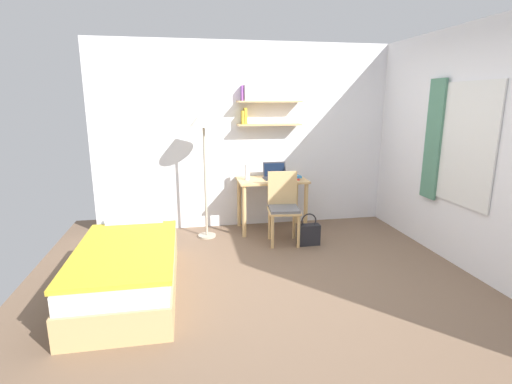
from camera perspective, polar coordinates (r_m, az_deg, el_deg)
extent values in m
plane|color=brown|center=(4.01, 4.46, -13.48)|extent=(5.28, 5.28, 0.00)
cube|color=white|center=(5.58, -0.68, 8.17)|extent=(4.40, 0.05, 2.60)
cube|color=tan|center=(5.48, 1.97, 9.92)|extent=(0.90, 0.22, 0.02)
cube|color=gold|center=(5.42, -2.00, 10.96)|extent=(0.03, 0.16, 0.18)
cube|color=gold|center=(5.44, -1.58, 11.18)|extent=(0.03, 0.13, 0.22)
cube|color=tan|center=(5.47, 2.00, 13.21)|extent=(0.90, 0.22, 0.02)
cube|color=purple|center=(5.44, -2.07, 14.39)|extent=(0.02, 0.12, 0.20)
cube|color=silver|center=(5.43, -1.66, 14.47)|extent=(0.02, 0.14, 0.22)
cube|color=white|center=(4.58, 30.20, 5.21)|extent=(0.05, 4.40, 2.60)
cube|color=silver|center=(4.67, 28.65, 6.13)|extent=(0.02, 0.84, 1.31)
cube|color=white|center=(4.68, 28.73, 6.13)|extent=(0.01, 0.78, 1.25)
cube|color=#4C7F66|center=(5.07, 24.71, 7.00)|extent=(0.03, 0.28, 1.41)
cube|color=tan|center=(4.04, -18.21, -11.74)|extent=(0.88, 1.88, 0.28)
cube|color=silver|center=(3.95, -18.45, -8.85)|extent=(0.84, 1.83, 0.16)
cube|color=gold|center=(3.81, -18.78, -8.09)|extent=(0.89, 1.54, 0.04)
cube|color=white|center=(4.59, -17.37, -3.91)|extent=(0.61, 0.28, 0.10)
cube|color=tan|center=(5.39, 2.34, 1.78)|extent=(0.95, 0.58, 0.03)
cylinder|color=tan|center=(5.17, -1.75, -2.93)|extent=(0.06, 0.06, 0.71)
cylinder|color=tan|center=(5.37, 7.36, -2.44)|extent=(0.06, 0.06, 0.71)
cylinder|color=tan|center=(5.63, -2.50, -1.58)|extent=(0.06, 0.06, 0.71)
cylinder|color=tan|center=(5.81, 5.92, -1.17)|extent=(0.06, 0.06, 0.71)
cube|color=tan|center=(4.93, 4.15, -2.83)|extent=(0.44, 0.44, 0.03)
cube|color=slate|center=(4.92, 4.16, -2.49)|extent=(0.40, 0.40, 0.04)
cube|color=tan|center=(5.04, 3.90, 0.63)|extent=(0.38, 0.08, 0.43)
cylinder|color=tan|center=(4.82, 2.46, -5.96)|extent=(0.04, 0.04, 0.42)
cylinder|color=tan|center=(4.87, 6.31, -5.83)|extent=(0.04, 0.04, 0.42)
cylinder|color=tan|center=(5.13, 2.02, -4.75)|extent=(0.04, 0.04, 0.42)
cylinder|color=tan|center=(5.18, 5.64, -4.64)|extent=(0.04, 0.04, 0.42)
cylinder|color=#B2A893|center=(5.33, -7.25, -6.41)|extent=(0.24, 0.24, 0.02)
cylinder|color=#B2A893|center=(5.13, -7.49, 1.40)|extent=(0.03, 0.03, 1.46)
cone|color=silver|center=(5.02, -7.79, 10.81)|extent=(0.37, 0.37, 0.22)
cube|color=#2D2D33|center=(5.39, 2.93, 2.01)|extent=(0.33, 0.23, 0.01)
cube|color=#2D2D33|center=(5.46, 2.72, 3.35)|extent=(0.32, 0.05, 0.21)
cube|color=black|center=(5.46, 2.74, 3.33)|extent=(0.29, 0.04, 0.18)
cylinder|color=silver|center=(5.31, -1.34, 2.99)|extent=(0.07, 0.07, 0.22)
cube|color=#D13D38|center=(5.41, 5.55, 2.06)|extent=(0.15, 0.25, 0.02)
cube|color=#3384C6|center=(5.42, 5.50, 2.36)|extent=(0.20, 0.25, 0.03)
cube|color=#232328|center=(5.00, 7.75, -6.27)|extent=(0.28, 0.13, 0.27)
torus|color=#232328|center=(4.95, 7.82, -4.26)|extent=(0.20, 0.02, 0.20)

